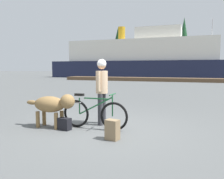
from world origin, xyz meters
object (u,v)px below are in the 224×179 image
bicycle (94,114)px  ferry_boat (142,60)px  handbag_pannier (65,124)px  sailboat_moored (210,75)px  dog (53,105)px  person_cyclist (102,85)px  backpack (112,130)px

bicycle → ferry_boat: bearing=99.2°
handbag_pannier → ferry_boat: ferry_boat is taller
bicycle → sailboat_moored: size_ratio=0.22×
handbag_pannier → sailboat_moored: bearing=78.7°
bicycle → ferry_boat: (-4.95, 30.57, 2.43)m
dog → ferry_boat: size_ratio=0.05×
person_cyclist → backpack: 1.60m
dog → handbag_pannier: bearing=-15.2°
backpack → handbag_pannier: (-1.37, 0.33, -0.07)m
backpack → sailboat_moored: sailboat_moored is taller
dog → ferry_boat: ferry_boat is taller
bicycle → dog: (-1.06, -0.22, 0.21)m
bicycle → sailboat_moored: 28.26m
bicycle → dog: bicycle is taller
bicycle → person_cyclist: size_ratio=0.99×
sailboat_moored → ferry_boat: bearing=164.5°
person_cyclist → backpack: person_cyclist is taller
person_cyclist → handbag_pannier: person_cyclist is taller
bicycle → ferry_boat: ferry_boat is taller
handbag_pannier → ferry_boat: 31.31m
bicycle → sailboat_moored: (4.95, 27.82, 0.12)m
dog → backpack: 1.87m
bicycle → dog: bearing=-168.2°
bicycle → handbag_pannier: 0.77m
bicycle → ferry_boat: size_ratio=0.06×
person_cyclist → sailboat_moored: size_ratio=0.22×
backpack → person_cyclist: bearing=121.2°
person_cyclist → handbag_pannier: (-0.68, -0.82, -0.93)m
person_cyclist → ferry_boat: ferry_boat is taller
backpack → sailboat_moored: 28.80m
person_cyclist → sailboat_moored: sailboat_moored is taller
handbag_pannier → ferry_boat: bearing=97.9°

